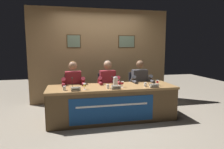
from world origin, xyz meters
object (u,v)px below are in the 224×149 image
object	(u,v)px
conference_table	(113,98)
water_pitcher_central	(115,81)
panelist_left	(73,84)
microphone_left	(72,85)
panelist_center	(108,83)
nameplate_right	(154,86)
panelist_right	(141,82)
chair_right	(138,91)
water_cup_right	(145,85)
nameplate_center	(116,87)
juice_glass_right	(157,82)
water_cup_left	(64,88)
microphone_right	(150,82)
juice_glass_center	(122,83)
juice_glass_left	(85,85)
nameplate_left	(76,89)
microphone_center	(113,83)
chair_center	(107,92)
chair_left	(74,94)
water_cup_center	(108,87)

from	to	relation	value
conference_table	water_pitcher_central	distance (m)	0.36
panelist_left	microphone_left	size ratio (longest dim) A/B	5.73
panelist_center	nameplate_right	xyz separation A→B (m)	(0.82, -0.74, 0.04)
microphone_left	panelist_right	world-z (taller)	panelist_right
chair_right	water_cup_right	distance (m)	0.88
nameplate_center	water_pitcher_central	size ratio (longest dim) A/B	0.90
panelist_center	juice_glass_right	size ratio (longest dim) A/B	9.99
water_cup_left	microphone_right	distance (m)	1.82
juice_glass_center	nameplate_right	distance (m)	0.66
juice_glass_left	panelist_right	bearing A→B (deg)	24.39
conference_table	nameplate_right	world-z (taller)	nameplate_right
water_cup_left	juice_glass_right	xyz separation A→B (m)	(1.94, 0.03, 0.05)
nameplate_left	microphone_center	world-z (taller)	microphone_center
water_cup_left	chair_center	size ratio (longest dim) A/B	0.09
chair_center	microphone_center	xyz separation A→B (m)	(0.00, -0.69, 0.35)
chair_left	microphone_left	bearing A→B (deg)	-92.59
panelist_right	water_pitcher_central	world-z (taller)	panelist_right
water_cup_center	chair_right	xyz separation A→B (m)	(0.94, 0.84, -0.32)
juice_glass_right	microphone_left	bearing A→B (deg)	176.67
chair_left	nameplate_left	xyz separation A→B (m)	(0.03, -0.93, 0.32)
nameplate_left	juice_glass_center	xyz separation A→B (m)	(0.96, 0.15, 0.05)
microphone_center	chair_center	bearing A→B (deg)	90.32
nameplate_left	microphone_center	xyz separation A→B (m)	(0.78, 0.24, 0.03)
nameplate_right	water_cup_right	xyz separation A→B (m)	(-0.15, 0.13, -0.00)
microphone_right	nameplate_right	bearing A→B (deg)	-92.11
juice_glass_right	chair_left	bearing A→B (deg)	155.89
conference_table	nameplate_center	bearing A→B (deg)	-85.83
nameplate_right	water_pitcher_central	xyz separation A→B (m)	(-0.74, 0.36, 0.05)
nameplate_center	water_cup_center	distance (m)	0.18
conference_table	nameplate_right	distance (m)	0.90
chair_left	juice_glass_center	xyz separation A→B (m)	(0.99, -0.77, 0.36)
panelist_right	microphone_center	bearing A→B (deg)	-148.34
nameplate_left	juice_glass_left	world-z (taller)	juice_glass_left
microphone_left	juice_glass_center	bearing A→B (deg)	-5.06
nameplate_left	water_cup_center	size ratio (longest dim) A/B	2.17
nameplate_left	chair_center	distance (m)	1.25
microphone_center	panelist_center	bearing A→B (deg)	90.45
chair_left	panelist_center	xyz separation A→B (m)	(0.80, -0.20, 0.28)
microphone_right	water_pitcher_central	size ratio (longest dim) A/B	1.03
panelist_left	water_cup_center	distance (m)	0.92
panelist_left	water_cup_left	xyz separation A→B (m)	(-0.18, -0.62, 0.04)
conference_table	juice_glass_left	xyz separation A→B (m)	(-0.60, -0.12, 0.32)
microphone_left	water_pitcher_central	world-z (taller)	microphone_left
nameplate_center	microphone_right	size ratio (longest dim) A/B	0.88
panelist_center	nameplate_center	xyz separation A→B (m)	(0.01, -0.73, 0.04)
chair_center	microphone_right	size ratio (longest dim) A/B	4.21
conference_table	nameplate_right	bearing A→B (deg)	-15.55
chair_right	water_cup_left	bearing A→B (deg)	-155.32
nameplate_right	juice_glass_left	bearing A→B (deg)	175.70
chair_right	nameplate_left	bearing A→B (deg)	-149.52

